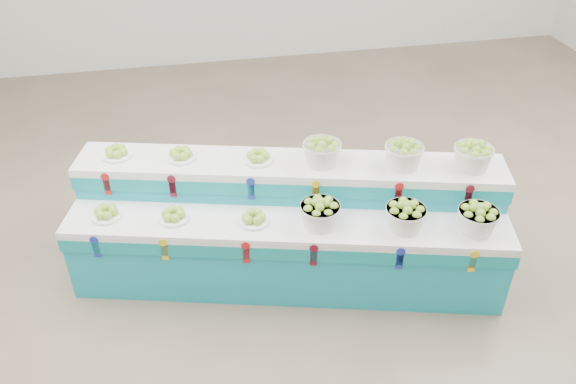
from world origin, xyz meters
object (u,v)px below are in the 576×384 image
(basket_lower_left, at_px, (320,213))
(plate_upper_mid, at_px, (181,154))
(display_stand, at_px, (288,226))
(basket_upper_right, at_px, (473,156))

(basket_lower_left, distance_m, plate_upper_mid, 1.29)
(display_stand, xyz_separation_m, basket_lower_left, (0.20, -0.29, 0.33))
(basket_lower_left, xyz_separation_m, plate_upper_mid, (-1.03, 0.74, 0.23))
(display_stand, relative_size, plate_upper_mid, 14.41)
(basket_upper_right, bearing_deg, display_stand, 173.60)
(plate_upper_mid, relative_size, basket_upper_right, 0.79)
(display_stand, height_order, basket_upper_right, basket_upper_right)
(plate_upper_mid, bearing_deg, basket_lower_left, -35.76)
(basket_lower_left, relative_size, basket_upper_right, 1.00)
(plate_upper_mid, xyz_separation_m, basket_upper_right, (2.34, -0.62, 0.07))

